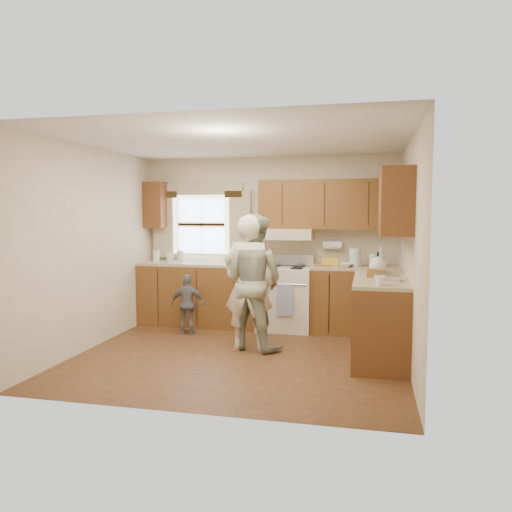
% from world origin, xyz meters
% --- Properties ---
extents(room, '(3.80, 3.80, 3.80)m').
position_xyz_m(room, '(0.00, 0.00, 1.25)').
color(room, '#412714').
rests_on(room, ground).
extents(kitchen_fixtures, '(3.80, 2.25, 2.15)m').
position_xyz_m(kitchen_fixtures, '(0.61, 1.08, 0.84)').
color(kitchen_fixtures, '#4F2E10').
rests_on(kitchen_fixtures, ground).
extents(stove, '(0.76, 0.67, 1.07)m').
position_xyz_m(stove, '(0.30, 1.44, 0.47)').
color(stove, silver).
rests_on(stove, ground).
extents(woman_left, '(0.62, 0.41, 1.66)m').
position_xyz_m(woman_left, '(0.04, 0.25, 0.83)').
color(woman_left, silver).
rests_on(woman_left, ground).
extents(woman_right, '(0.98, 0.87, 1.67)m').
position_xyz_m(woman_right, '(0.07, 0.35, 0.83)').
color(woman_right, '#253D28').
rests_on(woman_right, ground).
extents(child, '(0.50, 0.23, 0.84)m').
position_xyz_m(child, '(-0.97, 0.85, 0.42)').
color(child, slate).
rests_on(child, ground).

